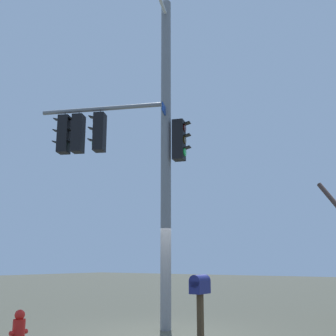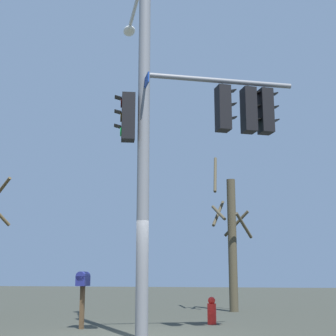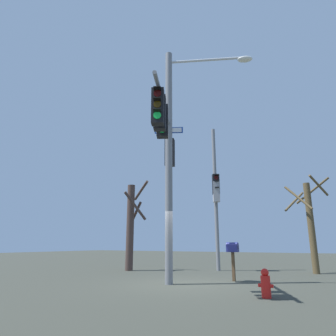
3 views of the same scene
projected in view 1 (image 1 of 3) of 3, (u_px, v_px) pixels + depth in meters
ground_plane at (165, 334)px, 9.92m from camera, size 80.00×80.00×0.00m
main_signal_pole_assembly at (138, 134)px, 11.52m from camera, size 3.69×4.90×9.06m
fire_hydrant at (19, 330)px, 8.29m from camera, size 0.38×0.24×0.73m
mailbox at (200, 291)px, 8.21m from camera, size 0.44×0.24×1.41m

